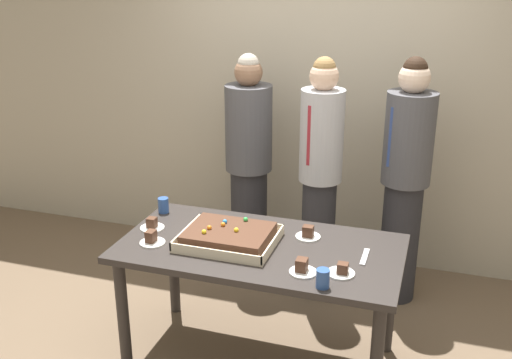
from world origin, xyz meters
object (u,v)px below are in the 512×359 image
(person_serving_front, at_px, (249,163))
(cake_server_utensil, at_px, (365,257))
(plated_slice_center_front, at_px, (152,239))
(person_green_shirt_behind, at_px, (320,176))
(plated_slice_near_left, at_px, (342,271))
(drink_cup_nearest, at_px, (163,205))
(drink_cup_middle, at_px, (323,278))
(plated_slice_far_left, at_px, (152,225))
(party_table, at_px, (260,261))
(person_striped_tie_right, at_px, (405,179))
(sheet_cake, at_px, (229,236))
(plated_slice_near_right, at_px, (308,234))
(plated_slice_far_right, at_px, (302,268))

(person_serving_front, bearing_deg, cake_server_utensil, 31.49)
(plated_slice_center_front, xyz_separation_m, person_green_shirt_behind, (0.77, 1.06, 0.12))
(plated_slice_near_left, bearing_deg, person_serving_front, 126.32)
(drink_cup_nearest, xyz_separation_m, person_serving_front, (0.31, 0.84, 0.05))
(drink_cup_middle, height_order, cake_server_utensil, drink_cup_middle)
(plated_slice_far_left, bearing_deg, plated_slice_near_left, -9.59)
(party_table, distance_m, drink_cup_nearest, 0.82)
(plated_slice_center_front, height_order, cake_server_utensil, plated_slice_center_front)
(drink_cup_nearest, height_order, person_striped_tie_right, person_striped_tie_right)
(sheet_cake, xyz_separation_m, plated_slice_near_right, (0.43, 0.21, -0.02))
(person_green_shirt_behind, bearing_deg, person_serving_front, -89.46)
(drink_cup_nearest, bearing_deg, plated_slice_center_front, -72.27)
(person_striped_tie_right, bearing_deg, drink_cup_middle, 29.20)
(party_table, bearing_deg, sheet_cake, -172.39)
(party_table, height_order, plated_slice_near_left, plated_slice_near_left)
(plated_slice_center_front, height_order, person_green_shirt_behind, person_green_shirt_behind)
(plated_slice_near_right, height_order, cake_server_utensil, plated_slice_near_right)
(drink_cup_nearest, height_order, drink_cup_middle, same)
(plated_slice_center_front, relative_size, drink_cup_nearest, 1.50)
(drink_cup_middle, xyz_separation_m, person_serving_front, (-0.89, 1.46, 0.05))
(plated_slice_far_right, bearing_deg, person_serving_front, 119.25)
(cake_server_utensil, bearing_deg, person_green_shirt_behind, 117.52)
(plated_slice_far_left, xyz_separation_m, person_green_shirt_behind, (0.87, 0.88, 0.12))
(plated_slice_far_left, height_order, drink_cup_middle, drink_cup_middle)
(plated_slice_near_right, relative_size, plated_slice_far_right, 1.00)
(sheet_cake, height_order, drink_cup_nearest, sheet_cake)
(plated_slice_far_right, distance_m, drink_cup_middle, 0.18)
(plated_slice_far_right, distance_m, cake_server_utensil, 0.40)
(plated_slice_far_left, distance_m, cake_server_utensil, 1.31)
(cake_server_utensil, bearing_deg, plated_slice_far_left, -178.97)
(plated_slice_near_right, relative_size, person_serving_front, 0.09)
(plated_slice_near_left, xyz_separation_m, plated_slice_near_right, (-0.27, 0.38, 0.00))
(plated_slice_near_right, height_order, person_striped_tie_right, person_striped_tie_right)
(plated_slice_near_right, distance_m, drink_cup_middle, 0.58)
(cake_server_utensil, height_order, person_serving_front, person_serving_front)
(drink_cup_nearest, bearing_deg, person_striped_tie_right, 27.17)
(plated_slice_far_right, bearing_deg, plated_slice_near_left, 12.64)
(plated_slice_far_right, xyz_separation_m, plated_slice_center_front, (-0.92, 0.07, -0.00))
(person_serving_front, relative_size, person_striped_tie_right, 0.98)
(plated_slice_far_right, xyz_separation_m, person_striped_tie_right, (0.42, 1.27, 0.11))
(plated_slice_near_right, xyz_separation_m, person_serving_front, (-0.68, 0.92, 0.08))
(drink_cup_nearest, bearing_deg, cake_server_utensil, -9.66)
(plated_slice_near_left, distance_m, person_serving_front, 1.62)
(cake_server_utensil, xyz_separation_m, person_striped_tie_right, (0.13, 0.99, 0.13))
(cake_server_utensil, xyz_separation_m, person_serving_front, (-1.05, 1.07, 0.10))
(plated_slice_far_right, relative_size, cake_server_utensil, 0.75)
(cake_server_utensil, bearing_deg, sheet_cake, -175.33)
(cake_server_utensil, bearing_deg, drink_cup_nearest, 170.34)
(person_green_shirt_behind, bearing_deg, plated_slice_center_front, -15.57)
(plated_slice_near_left, distance_m, drink_cup_nearest, 1.35)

